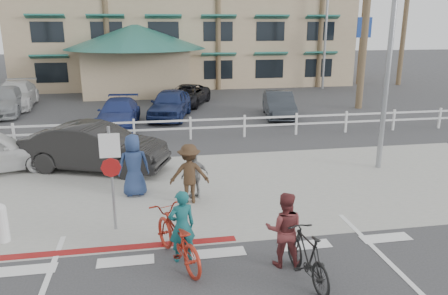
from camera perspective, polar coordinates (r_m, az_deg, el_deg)
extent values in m
plane|color=#333335|center=(9.39, -0.13, -15.45)|extent=(140.00, 140.00, 0.00)
cube|color=gray|center=(13.39, -3.46, -5.48)|extent=(22.00, 7.00, 0.01)
cube|color=#333335|center=(17.16, -5.02, -0.67)|extent=(40.00, 5.00, 0.01)
cube|color=#333335|center=(26.39, -6.89, 5.14)|extent=(50.00, 16.00, 0.01)
cube|color=maroon|center=(10.45, -18.21, -12.78)|extent=(7.00, 0.25, 0.02)
imported|color=maroon|center=(9.36, -6.17, -11.67)|extent=(1.43, 2.29, 1.14)
imported|color=#145256|center=(9.33, -5.53, -10.19)|extent=(0.65, 0.50, 1.59)
imported|color=black|center=(8.87, 10.83, -13.77)|extent=(0.71, 1.84, 1.08)
imported|color=maroon|center=(9.20, 7.87, -10.56)|extent=(0.92, 0.80, 1.62)
imported|color=#3C2919|center=(12.20, -4.55, -3.43)|extent=(1.15, 0.72, 1.71)
imported|color=gray|center=(12.54, -3.84, -3.68)|extent=(0.86, 0.51, 1.38)
imported|color=navy|center=(12.93, -11.71, -2.28)|extent=(0.97, 0.69, 1.84)
imported|color=black|center=(15.55, -16.44, 0.02)|extent=(5.16, 3.32, 1.60)
imported|color=navy|center=(22.04, -13.62, 4.40)|extent=(2.19, 4.64, 1.31)
imported|color=navy|center=(23.43, -7.07, 5.67)|extent=(2.85, 4.80, 1.53)
imported|color=#25292F|center=(23.68, 7.19, 5.56)|extent=(2.12, 4.30, 1.36)
imported|color=gray|center=(27.24, -26.86, 5.44)|extent=(2.52, 5.23, 1.47)
imported|color=black|center=(27.17, -4.86, 6.83)|extent=(3.60, 4.89, 1.23)
imported|color=silver|center=(29.13, -25.57, 6.23)|extent=(2.57, 5.41, 1.52)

